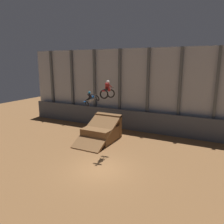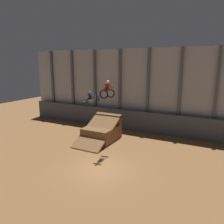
{
  "view_description": "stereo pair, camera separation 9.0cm",
  "coord_description": "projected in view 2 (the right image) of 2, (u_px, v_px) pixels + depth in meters",
  "views": [
    {
      "loc": [
        7.28,
        -12.45,
        7.48
      ],
      "look_at": [
        -1.85,
        5.52,
        2.96
      ],
      "focal_mm": 35.0,
      "sensor_mm": 36.0,
      "label": 1
    },
    {
      "loc": [
        7.36,
        -12.41,
        7.48
      ],
      "look_at": [
        -1.85,
        5.52,
        2.96
      ],
      "focal_mm": 35.0,
      "sensor_mm": 36.0,
      "label": 2
    }
  ],
  "objects": [
    {
      "name": "arena_back_wall",
      "position": [
        148.0,
        91.0,
        23.93
      ],
      "size": [
        32.0,
        0.4,
        9.08
      ],
      "color": "#A3A8B2",
      "rests_on": "ground_plane"
    },
    {
      "name": "dirt_ramp",
      "position": [
        102.0,
        131.0,
        21.74
      ],
      "size": [
        2.87,
        4.94,
        2.5
      ],
      "color": "brown",
      "rests_on": "ground_plane"
    },
    {
      "name": "rider_bike_left_air",
      "position": [
        91.0,
        99.0,
        23.65
      ],
      "size": [
        1.42,
        1.85,
        1.66
      ],
      "rotation": [
        0.35,
        0.0,
        -0.48
      ],
      "color": "black"
    },
    {
      "name": "ground_plane",
      "position": [
        100.0,
        170.0,
        15.69
      ],
      "size": [
        60.0,
        60.0,
        0.0
      ],
      "primitive_type": "plane",
      "color": "brown"
    },
    {
      "name": "lower_barrier",
      "position": [
        145.0,
        122.0,
        24.04
      ],
      "size": [
        31.36,
        0.2,
        2.28
      ],
      "color": "#474C56",
      "rests_on": "ground_plane"
    },
    {
      "name": "rider_bike_right_air",
      "position": [
        107.0,
        91.0,
        17.41
      ],
      "size": [
        0.88,
        1.77,
        1.5
      ],
      "rotation": [
        -0.08,
        0.0,
        0.1
      ],
      "color": "black"
    }
  ]
}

